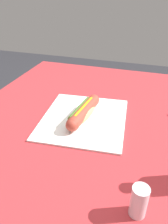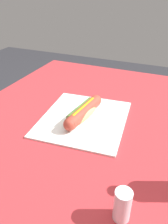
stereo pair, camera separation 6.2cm
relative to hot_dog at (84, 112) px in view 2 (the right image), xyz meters
name	(u,v)px [view 2 (the right image)]	position (x,y,z in m)	size (l,w,h in m)	color
dining_table	(94,156)	(-0.04, -0.06, -0.16)	(1.16, 0.98, 0.76)	brown
paper_wrapper	(84,118)	(0.00, 0.00, -0.03)	(0.33, 0.29, 0.01)	white
hot_dog	(84,112)	(0.00, 0.00, 0.00)	(0.23, 0.07, 0.05)	#DBB26B
salt_shaker	(122,205)	(-0.32, -0.22, 0.01)	(0.04, 0.04, 0.08)	silver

